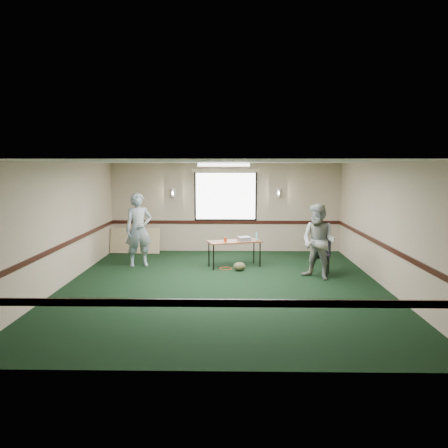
{
  "coord_description": "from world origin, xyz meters",
  "views": [
    {
      "loc": [
        0.19,
        -9.29,
        2.61
      ],
      "look_at": [
        0.0,
        1.3,
        1.2
      ],
      "focal_mm": 35.0,
      "sensor_mm": 36.0,
      "label": 1
    }
  ],
  "objects_px": {
    "projector": "(244,239)",
    "person_left": "(139,230)",
    "person_right": "(319,242)",
    "conference_chair": "(321,251)",
    "folding_table": "(234,243)"
  },
  "relations": [
    {
      "from": "conference_chair",
      "to": "projector",
      "type": "bearing_deg",
      "value": 177.05
    },
    {
      "from": "projector",
      "to": "conference_chair",
      "type": "height_order",
      "value": "conference_chair"
    },
    {
      "from": "person_right",
      "to": "conference_chair",
      "type": "bearing_deg",
      "value": 113.24
    },
    {
      "from": "person_left",
      "to": "person_right",
      "type": "bearing_deg",
      "value": -37.21
    },
    {
      "from": "projector",
      "to": "person_left",
      "type": "bearing_deg",
      "value": 160.72
    },
    {
      "from": "projector",
      "to": "person_right",
      "type": "distance_m",
      "value": 2.09
    },
    {
      "from": "conference_chair",
      "to": "person_right",
      "type": "distance_m",
      "value": 0.62
    },
    {
      "from": "projector",
      "to": "person_left",
      "type": "distance_m",
      "value": 2.76
    },
    {
      "from": "projector",
      "to": "person_right",
      "type": "height_order",
      "value": "person_right"
    },
    {
      "from": "conference_chair",
      "to": "person_right",
      "type": "relative_size",
      "value": 0.53
    },
    {
      "from": "person_right",
      "to": "folding_table",
      "type": "bearing_deg",
      "value": -170.85
    },
    {
      "from": "projector",
      "to": "person_left",
      "type": "xyz_separation_m",
      "value": [
        -2.75,
        0.05,
        0.22
      ]
    },
    {
      "from": "conference_chair",
      "to": "person_right",
      "type": "bearing_deg",
      "value": -89.26
    },
    {
      "from": "folding_table",
      "to": "person_left",
      "type": "height_order",
      "value": "person_left"
    },
    {
      "from": "projector",
      "to": "person_left",
      "type": "relative_size",
      "value": 0.16
    }
  ]
}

